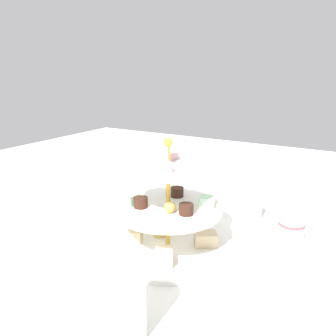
% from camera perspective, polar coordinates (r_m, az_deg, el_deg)
% --- Properties ---
extents(ground_plane, '(2.40, 2.40, 0.00)m').
position_cam_1_polar(ground_plane, '(0.77, 0.00, -13.28)').
color(ground_plane, silver).
extents(tiered_serving_stand, '(0.29, 0.29, 0.25)m').
position_cam_1_polar(tiered_serving_stand, '(0.74, -0.04, -8.20)').
color(tiered_serving_stand, white).
rests_on(tiered_serving_stand, ground_plane).
extents(water_glass_tall_right, '(0.07, 0.07, 0.13)m').
position_cam_1_polar(water_glass_tall_right, '(0.52, -7.66, -21.01)').
color(water_glass_tall_right, silver).
rests_on(water_glass_tall_right, ground_plane).
extents(water_glass_short_left, '(0.06, 0.06, 0.07)m').
position_cam_1_polar(water_glass_short_left, '(0.93, 13.68, -6.20)').
color(water_glass_short_left, silver).
rests_on(water_glass_short_left, ground_plane).
extents(teacup_with_saucer, '(0.09, 0.09, 0.05)m').
position_cam_1_polar(teacup_with_saucer, '(0.83, 20.08, -10.22)').
color(teacup_with_saucer, white).
rests_on(teacup_with_saucer, ground_plane).
extents(butter_knife_left, '(0.08, 0.16, 0.00)m').
position_cam_1_polar(butter_knife_left, '(0.85, -22.29, -11.43)').
color(butter_knife_left, silver).
rests_on(butter_knife_left, ground_plane).
extents(butter_knife_right, '(0.02, 0.17, 0.00)m').
position_cam_1_polar(butter_knife_right, '(0.65, 23.54, -21.28)').
color(butter_knife_right, silver).
rests_on(butter_knife_right, ground_plane).
extents(water_glass_mid_back, '(0.06, 0.06, 0.09)m').
position_cam_1_polar(water_glass_mid_back, '(0.97, -0.78, -3.93)').
color(water_glass_mid_back, silver).
rests_on(water_glass_mid_back, ground_plane).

